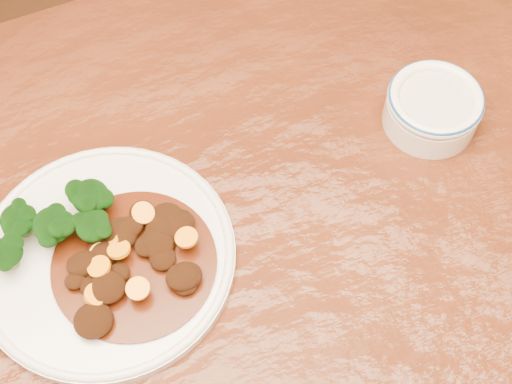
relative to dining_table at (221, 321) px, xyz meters
name	(u,v)px	position (x,y,z in m)	size (l,w,h in m)	color
dining_table	(221,321)	(0.00, 0.00, 0.00)	(1.59, 1.06, 0.75)	#54240E
dinner_plate	(106,256)	(-0.10, 0.07, 0.09)	(0.26, 0.26, 0.02)	silver
broccoli_florets	(55,222)	(-0.14, 0.11, 0.12)	(0.13, 0.07, 0.04)	#6E934C
mince_stew	(137,256)	(-0.07, 0.05, 0.10)	(0.17, 0.17, 0.03)	#471607
dip_bowl	(433,107)	(0.29, 0.13, 0.11)	(0.11, 0.11, 0.05)	white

